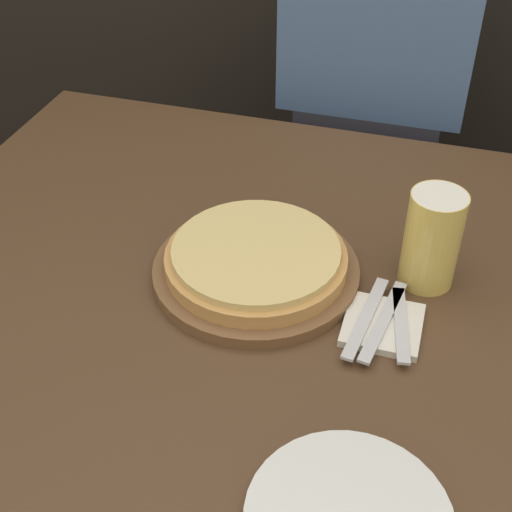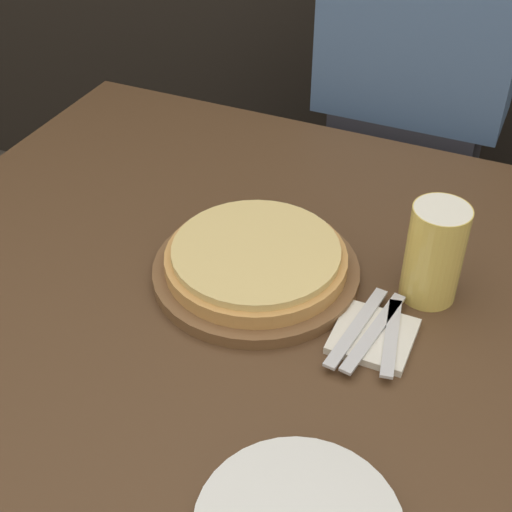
% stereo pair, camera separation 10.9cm
% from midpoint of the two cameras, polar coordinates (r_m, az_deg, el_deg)
% --- Properties ---
extents(dining_table, '(1.37, 1.07, 0.71)m').
position_cam_midpoint_polar(dining_table, '(1.33, 0.53, -14.88)').
color(dining_table, '#4C331E').
rests_on(dining_table, ground_plane).
extents(pizza_on_board, '(0.32, 0.32, 0.06)m').
position_cam_midpoint_polar(pizza_on_board, '(1.09, -2.84, -0.71)').
color(pizza_on_board, brown).
rests_on(pizza_on_board, dining_table).
extents(beer_glass, '(0.08, 0.08, 0.16)m').
position_cam_midpoint_polar(beer_glass, '(1.07, 11.18, 1.50)').
color(beer_glass, '#E5C65B').
rests_on(beer_glass, dining_table).
extents(napkin_stack, '(0.11, 0.11, 0.01)m').
position_cam_midpoint_polar(napkin_stack, '(1.03, 7.14, -5.64)').
color(napkin_stack, silver).
rests_on(napkin_stack, dining_table).
extents(fork, '(0.04, 0.18, 0.00)m').
position_cam_midpoint_polar(fork, '(1.02, 5.80, -5.04)').
color(fork, silver).
rests_on(fork, napkin_stack).
extents(dinner_knife, '(0.05, 0.18, 0.00)m').
position_cam_midpoint_polar(dinner_knife, '(1.02, 7.17, -5.30)').
color(dinner_knife, silver).
rests_on(dinner_knife, napkin_stack).
extents(spoon, '(0.05, 0.15, 0.00)m').
position_cam_midpoint_polar(spoon, '(1.02, 8.55, -5.56)').
color(spoon, silver).
rests_on(spoon, napkin_stack).
extents(diner_person, '(0.40, 0.20, 1.28)m').
position_cam_midpoint_polar(diner_person, '(1.70, 7.26, 10.30)').
color(diner_person, '#33333D').
rests_on(diner_person, ground_plane).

